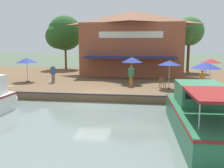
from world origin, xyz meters
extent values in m
plane|color=#4C5B47|center=(0.00, 0.00, 0.00)|extent=(220.00, 220.00, 0.00)
cube|color=brown|center=(-11.00, 0.00, 0.30)|extent=(22.00, 56.00, 0.60)
cube|color=#2D2D33|center=(-0.10, 0.00, 0.65)|extent=(0.20, 50.40, 0.10)
cube|color=brown|center=(-13.97, 2.01, 3.64)|extent=(7.55, 11.64, 6.09)
pyramid|color=brown|center=(-13.97, 2.01, 7.49)|extent=(7.92, 12.23, 1.61)
cube|color=navy|center=(-9.30, 2.01, 2.90)|extent=(1.80, 9.90, 0.16)
cube|color=silver|center=(-10.16, 2.01, 5.32)|extent=(0.08, 6.99, 0.70)
cylinder|color=#B7B7B7|center=(-5.92, 2.47, 1.76)|extent=(0.06, 0.06, 2.33)
cylinder|color=#2D2D33|center=(-5.92, 2.47, 0.63)|extent=(0.36, 0.36, 0.06)
cone|color=navy|center=(-5.92, 2.47, 2.85)|extent=(1.99, 1.99, 0.49)
cone|color=yellow|center=(-5.92, 2.47, 2.87)|extent=(1.23, 1.23, 0.39)
sphere|color=yellow|center=(-5.92, 2.47, 3.10)|extent=(0.08, 0.08, 0.08)
cylinder|color=#B7B7B7|center=(-5.75, 9.49, 1.74)|extent=(0.06, 0.06, 2.28)
cylinder|color=#2D2D33|center=(-5.75, 9.49, 0.63)|extent=(0.36, 0.36, 0.06)
cone|color=maroon|center=(-5.75, 9.49, 2.83)|extent=(1.86, 1.86, 0.36)
cone|color=white|center=(-5.75, 9.49, 2.85)|extent=(1.15, 1.15, 0.29)
sphere|color=white|center=(-5.75, 9.49, 3.01)|extent=(0.08, 0.08, 0.08)
cylinder|color=#B7B7B7|center=(-3.68, 5.73, 1.71)|extent=(0.06, 0.06, 2.21)
cylinder|color=#2D2D33|center=(-3.68, 5.73, 0.63)|extent=(0.36, 0.36, 0.06)
cone|color=navy|center=(-3.68, 5.73, 2.76)|extent=(1.88, 1.88, 0.37)
cone|color=yellow|center=(-3.68, 5.73, 2.78)|extent=(1.17, 1.17, 0.30)
sphere|color=yellow|center=(-3.68, 5.73, 2.94)|extent=(0.08, 0.08, 0.08)
cylinder|color=#B7B7B7|center=(-1.42, 8.13, 1.72)|extent=(0.06, 0.06, 2.25)
cylinder|color=#2D2D33|center=(-1.42, 8.13, 0.63)|extent=(0.36, 0.36, 0.06)
cone|color=navy|center=(-1.42, 8.13, 2.77)|extent=(2.17, 2.17, 0.49)
cone|color=white|center=(-1.42, 8.13, 2.79)|extent=(1.34, 1.34, 0.39)
sphere|color=white|center=(-1.42, 8.13, 3.02)|extent=(0.08, 0.08, 0.08)
cylinder|color=#B7B7B7|center=(-5.77, -7.90, 1.70)|extent=(0.06, 0.06, 2.19)
cylinder|color=#2D2D33|center=(-5.77, -7.90, 0.63)|extent=(0.36, 0.36, 0.06)
cone|color=navy|center=(-5.77, -7.90, 2.72)|extent=(2.07, 2.07, 0.47)
cone|color=white|center=(-5.77, -7.90, 2.74)|extent=(1.28, 1.28, 0.37)
sphere|color=white|center=(-5.77, -7.90, 2.96)|extent=(0.08, 0.08, 0.08)
cube|color=brown|center=(-3.76, 5.47, 0.81)|extent=(0.05, 0.05, 0.42)
cube|color=brown|center=(-3.63, 5.09, 0.81)|extent=(0.05, 0.05, 0.42)
cube|color=brown|center=(-4.14, 5.34, 0.81)|extent=(0.05, 0.05, 0.42)
cube|color=brown|center=(-4.01, 4.96, 0.81)|extent=(0.05, 0.05, 0.42)
cube|color=brown|center=(-3.89, 5.21, 1.03)|extent=(0.56, 0.56, 0.05)
cube|color=brown|center=(-4.08, 5.15, 1.25)|extent=(0.18, 0.43, 0.40)
cylinder|color=orange|center=(-4.40, 2.43, 1.04)|extent=(0.13, 0.13, 0.87)
cylinder|color=orange|center=(-4.50, 2.58, 1.04)|extent=(0.13, 0.13, 0.87)
cylinder|color=#337547|center=(-4.45, 2.51, 1.82)|extent=(0.51, 0.51, 0.69)
sphere|color=brown|center=(-4.45, 2.51, 2.28)|extent=(0.24, 0.24, 0.24)
cylinder|color=#4C4C56|center=(-5.44, -5.18, 1.02)|extent=(0.13, 0.13, 0.84)
cylinder|color=#4C4C56|center=(-5.53, -5.04, 1.02)|extent=(0.13, 0.13, 0.84)
cylinder|color=#2D5193|center=(-5.49, -5.11, 1.77)|extent=(0.49, 0.49, 0.66)
sphere|color=tan|center=(-5.49, -5.11, 2.21)|extent=(0.23, 0.23, 0.23)
cylinder|color=#337547|center=(-3.18, 8.20, 1.00)|extent=(0.13, 0.13, 0.81)
cylinder|color=#337547|center=(-3.06, 8.32, 1.00)|extent=(0.13, 0.13, 0.81)
cylinder|color=orange|center=(-3.12, 8.26, 1.73)|extent=(0.47, 0.47, 0.64)
sphere|color=brown|center=(-3.12, 8.26, 2.16)|extent=(0.22, 0.22, 0.22)
cylinder|color=silver|center=(2.27, -5.73, 1.52)|extent=(0.06, 1.95, 0.04)
cube|color=#287047|center=(5.92, 6.60, 0.69)|extent=(7.52, 2.96, 1.23)
ellipsoid|color=#287047|center=(2.21, 6.46, 0.69)|extent=(2.72, 2.63, 1.23)
cube|color=maroon|center=(5.92, 6.60, 1.23)|extent=(7.61, 3.00, 0.10)
cube|color=#337A51|center=(4.61, 6.55, 1.83)|extent=(2.64, 2.23, 1.05)
cube|color=black|center=(5.87, 6.60, 1.96)|extent=(0.13, 1.87, 0.37)
cube|color=maroon|center=(7.66, 6.67, 2.39)|extent=(3.21, 2.39, 0.10)
cylinder|color=silver|center=(8.63, 5.77, 1.85)|extent=(0.05, 0.05, 1.08)
cylinder|color=brown|center=(-19.15, -8.39, 2.31)|extent=(0.32, 0.32, 3.43)
sphere|color=#285623|center=(-19.15, -8.39, 5.95)|extent=(5.12, 5.12, 5.12)
sphere|color=#285623|center=(-18.12, -9.16, 5.43)|extent=(3.59, 3.59, 3.59)
cylinder|color=brown|center=(-17.38, 9.31, 2.59)|extent=(0.39, 0.39, 3.98)
sphere|color=#387033|center=(-17.38, 9.31, 6.01)|extent=(3.81, 3.81, 3.81)
sphere|color=#387033|center=(-16.62, 8.74, 5.63)|extent=(2.67, 2.67, 2.67)
camera|label=1|loc=(17.42, 3.94, 4.24)|focal=40.00mm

